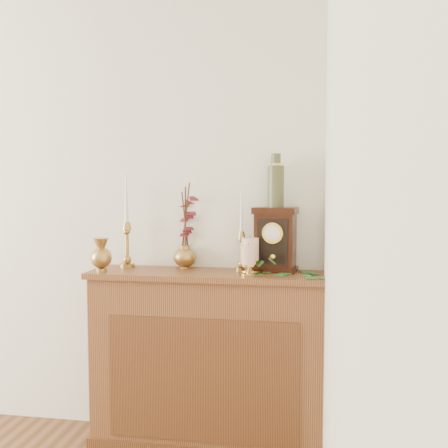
% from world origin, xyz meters
% --- Properties ---
extents(console_shelf, '(1.24, 0.34, 0.93)m').
position_xyz_m(console_shelf, '(1.40, 2.10, 0.44)').
color(console_shelf, brown).
rests_on(console_shelf, ground).
extents(candlestick_left, '(0.09, 0.09, 0.51)m').
position_xyz_m(candlestick_left, '(0.94, 2.16, 1.10)').
color(candlestick_left, '#B29347').
rests_on(candlestick_left, console_shelf).
extents(candlestick_center, '(0.07, 0.07, 0.42)m').
position_xyz_m(candlestick_center, '(1.57, 2.16, 1.07)').
color(candlestick_center, '#B29347').
rests_on(candlestick_center, console_shelf).
extents(bud_vase, '(0.11, 0.11, 0.18)m').
position_xyz_m(bud_vase, '(0.86, 2.00, 1.02)').
color(bud_vase, '#B29347').
rests_on(bud_vase, console_shelf).
extents(ginger_jar, '(0.19, 0.20, 0.46)m').
position_xyz_m(ginger_jar, '(1.26, 2.23, 1.14)').
color(ginger_jar, '#B29347').
rests_on(ginger_jar, console_shelf).
extents(pillar_candle_left, '(0.10, 0.10, 0.19)m').
position_xyz_m(pillar_candle_left, '(1.63, 2.08, 1.03)').
color(pillar_candle_left, '#BE8F42').
rests_on(pillar_candle_left, console_shelf).
extents(pillar_candle_right, '(0.08, 0.08, 0.16)m').
position_xyz_m(pillar_candle_right, '(1.62, 2.02, 1.02)').
color(pillar_candle_right, '#BE8F42').
rests_on(pillar_candle_right, console_shelf).
extents(ivy_garland, '(0.55, 0.20, 0.09)m').
position_xyz_m(ivy_garland, '(1.87, 2.05, 0.95)').
color(ivy_garland, '#2A6526').
rests_on(ivy_garland, console_shelf).
extents(mantel_clock, '(0.24, 0.18, 0.33)m').
position_xyz_m(mantel_clock, '(1.75, 2.18, 1.09)').
color(mantel_clock, black).
rests_on(mantel_clock, console_shelf).
extents(ceramic_vase, '(0.09, 0.09, 0.28)m').
position_xyz_m(ceramic_vase, '(1.75, 2.18, 1.39)').
color(ceramic_vase, '#1B362B').
rests_on(ceramic_vase, mantel_clock).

